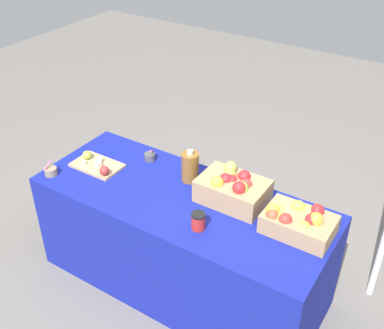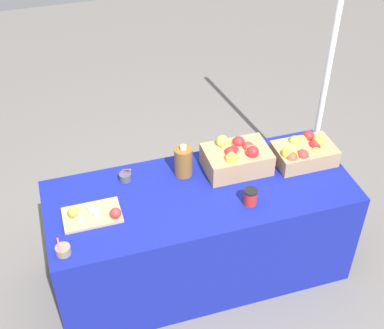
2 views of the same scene
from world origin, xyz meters
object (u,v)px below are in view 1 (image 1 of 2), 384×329
at_px(sample_bowl_mid, 150,157).
at_px(cider_jug, 190,167).
at_px(apple_crate_left, 297,221).
at_px(coffee_cup, 198,221).
at_px(cutting_board_front, 97,165).
at_px(sample_bowl_near, 51,171).
at_px(apple_crate_middle, 233,188).

xyz_separation_m(sample_bowl_mid, cider_jug, (0.36, -0.05, 0.07)).
distance_m(apple_crate_left, coffee_cup, 0.55).
distance_m(cutting_board_front, sample_bowl_mid, 0.36).
bearing_deg(sample_bowl_near, apple_crate_left, 12.26).
height_order(apple_crate_left, cutting_board_front, apple_crate_left).
bearing_deg(sample_bowl_near, apple_crate_middle, 19.38).
xyz_separation_m(sample_bowl_near, sample_bowl_mid, (0.44, 0.50, 0.00)).
bearing_deg(apple_crate_middle, cutting_board_front, -169.66).
distance_m(apple_crate_left, cider_jug, 0.79).
bearing_deg(coffee_cup, sample_bowl_near, -176.40).
relative_size(apple_crate_left, cider_jug, 1.74).
height_order(apple_crate_left, sample_bowl_mid, apple_crate_left).
height_order(apple_crate_middle, sample_bowl_near, apple_crate_middle).
relative_size(cutting_board_front, sample_bowl_near, 3.54).
relative_size(cutting_board_front, sample_bowl_mid, 3.32).
xyz_separation_m(apple_crate_left, coffee_cup, (-0.48, -0.27, -0.02)).
bearing_deg(cider_jug, cutting_board_front, -160.20).
bearing_deg(cutting_board_front, coffee_cup, -9.99).
bearing_deg(cutting_board_front, cider_jug, 19.80).
relative_size(apple_crate_left, coffee_cup, 3.74).
xyz_separation_m(apple_crate_middle, cider_jug, (-0.34, 0.05, 0.01)).
xyz_separation_m(cutting_board_front, sample_bowl_near, (-0.20, -0.23, 0.00)).
relative_size(apple_crate_middle, cider_jug, 1.85).
bearing_deg(apple_crate_left, sample_bowl_near, -167.74).
height_order(cutting_board_front, coffee_cup, coffee_cup).
relative_size(apple_crate_left, cutting_board_front, 1.15).
height_order(sample_bowl_mid, cider_jug, cider_jug).
relative_size(cutting_board_front, cider_jug, 1.51).
bearing_deg(cutting_board_front, sample_bowl_mid, 47.79).
height_order(cutting_board_front, sample_bowl_mid, sample_bowl_mid).
xyz_separation_m(cutting_board_front, sample_bowl_mid, (0.24, 0.27, 0.01)).
distance_m(sample_bowl_mid, coffee_cup, 0.79).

